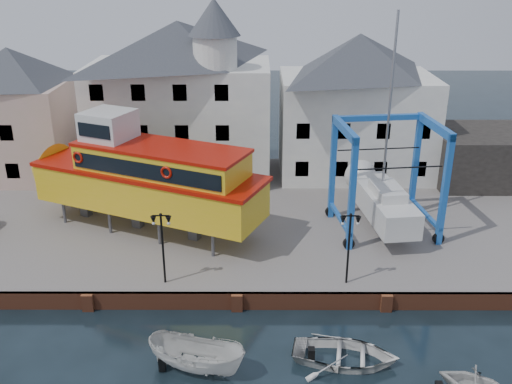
{
  "coord_description": "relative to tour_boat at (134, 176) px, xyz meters",
  "views": [
    {
      "loc": [
        1.09,
        -25.96,
        17.64
      ],
      "look_at": [
        1.0,
        7.0,
        4.0
      ],
      "focal_mm": 40.0,
      "sensor_mm": 36.0,
      "label": 1
    }
  ],
  "objects": [
    {
      "name": "building_pink",
      "position": [
        -11.18,
        9.79,
        1.52
      ],
      "size": [
        8.0,
        7.0,
        10.3
      ],
      "color": "tan",
      "rests_on": "hardstanding"
    },
    {
      "name": "shed_dark",
      "position": [
        25.82,
        8.79,
        -1.63
      ],
      "size": [
        8.0,
        7.0,
        4.0
      ],
      "primitive_type": "cube",
      "color": "black",
      "rests_on": "hardstanding"
    },
    {
      "name": "motorboat_a",
      "position": [
        5.15,
        -13.07,
        -4.63
      ],
      "size": [
        5.07,
        3.21,
        1.84
      ],
      "primitive_type": "imported",
      "rotation": [
        0.0,
        0.0,
        1.25
      ],
      "color": "silver",
      "rests_on": "ground"
    },
    {
      "name": "building_white_right",
      "position": [
        15.82,
        10.79,
        1.97
      ],
      "size": [
        12.0,
        8.0,
        11.2
      ],
      "color": "silver",
      "rests_on": "hardstanding"
    },
    {
      "name": "quay_wall",
      "position": [
        6.82,
        -8.11,
        -4.13
      ],
      "size": [
        44.0,
        0.47,
        1.0
      ],
      "color": "brown",
      "rests_on": "ground"
    },
    {
      "name": "tour_boat",
      "position": [
        0.0,
        0.0,
        0.0
      ],
      "size": [
        17.82,
        11.06,
        7.69
      ],
      "rotation": [
        0.0,
        0.0,
        -0.42
      ],
      "color": "#59595E",
      "rests_on": "hardstanding"
    },
    {
      "name": "building_white_main",
      "position": [
        1.95,
        10.18,
        2.72
      ],
      "size": [
        14.0,
        8.3,
        14.0
      ],
      "color": "silver",
      "rests_on": "hardstanding"
    },
    {
      "name": "ground",
      "position": [
        6.82,
        -8.21,
        -4.63
      ],
      "size": [
        140.0,
        140.0,
        0.0
      ],
      "primitive_type": "plane",
      "color": "black",
      "rests_on": "ground"
    },
    {
      "name": "hardstanding",
      "position": [
        6.82,
        2.79,
        -4.13
      ],
      "size": [
        44.0,
        22.0,
        1.0
      ],
      "primitive_type": "cube",
      "color": "#6C615C",
      "rests_on": "ground"
    },
    {
      "name": "motorboat_b",
      "position": [
        12.04,
        -12.44,
        -4.63
      ],
      "size": [
        5.48,
        4.34,
        1.02
      ],
      "primitive_type": "imported",
      "rotation": [
        0.0,
        0.0,
        1.4
      ],
      "color": "silver",
      "rests_on": "ground"
    },
    {
      "name": "travel_lift",
      "position": [
        15.98,
        0.45,
        -1.32
      ],
      "size": [
        7.01,
        9.37,
        13.83
      ],
      "rotation": [
        0.0,
        0.0,
        0.12
      ],
      "color": "#2367AD",
      "rests_on": "hardstanding"
    },
    {
      "name": "lamp_post_left",
      "position": [
        2.82,
        -7.01,
        -0.45
      ],
      "size": [
        1.12,
        0.32,
        4.2
      ],
      "color": "black",
      "rests_on": "hardstanding"
    },
    {
      "name": "lamp_post_right",
      "position": [
        12.82,
        -7.01,
        -0.45
      ],
      "size": [
        1.12,
        0.32,
        4.2
      ],
      "color": "black",
      "rests_on": "hardstanding"
    }
  ]
}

